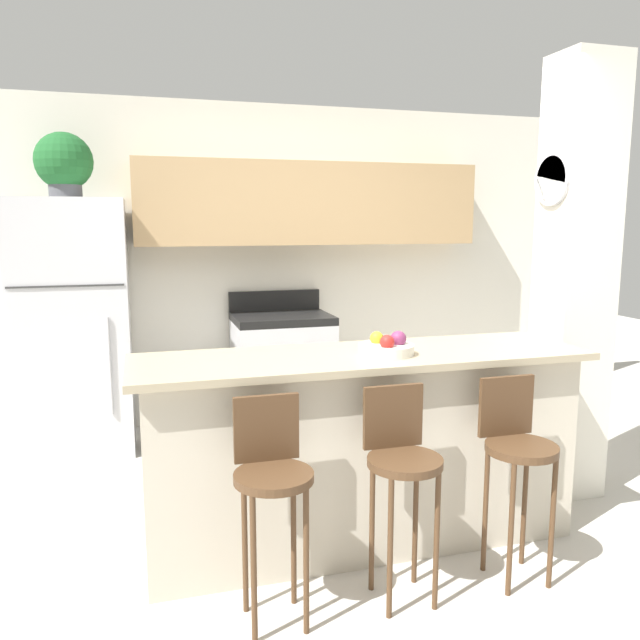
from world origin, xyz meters
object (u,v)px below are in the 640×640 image
potted_plant_on_fridge (64,163)px  bar_stool_right (517,451)px  refrigerator (74,327)px  bar_stool_mid (401,464)px  bar_stool_left (272,479)px  fruit_bowl (387,347)px  trash_bin (166,425)px  stove_range (282,371)px

potted_plant_on_fridge → bar_stool_right: bearing=-48.3°
refrigerator → bar_stool_mid: (1.50, -2.32, -0.29)m
refrigerator → potted_plant_on_fridge: size_ratio=4.05×
bar_stool_right → bar_stool_left: bearing=180.0°
bar_stool_left → fruit_bowl: bearing=32.9°
bar_stool_right → fruit_bowl: fruit_bowl is taller
bar_stool_right → trash_bin: size_ratio=2.44×
refrigerator → fruit_bowl: size_ratio=6.59×
bar_stool_left → bar_stool_mid: 0.56m
bar_stool_right → potted_plant_on_fridge: bearing=131.7°
bar_stool_right → trash_bin: (-1.47, 2.09, -0.41)m
stove_range → fruit_bowl: fruit_bowl is taller
fruit_bowl → trash_bin: size_ratio=0.71×
trash_bin → bar_stool_mid: bearing=-66.6°
trash_bin → refrigerator: bearing=159.2°
bar_stool_mid → fruit_bowl: fruit_bowl is taller
refrigerator → stove_range: 1.58m
stove_range → fruit_bowl: 2.02m
fruit_bowl → trash_bin: 2.11m
stove_range → bar_stool_mid: bearing=-90.3°
refrigerator → bar_stool_left: 2.52m
bar_stool_mid → bar_stool_right: (0.56, 0.00, 0.00)m
stove_range → bar_stool_right: stove_range is taller
bar_stool_mid → potted_plant_on_fridge: 3.10m
stove_range → bar_stool_mid: (-0.01, -2.37, 0.14)m
refrigerator → potted_plant_on_fridge: (-0.00, 0.00, 1.13)m
bar_stool_left → potted_plant_on_fridge: (-0.94, 2.32, 1.42)m
refrigerator → trash_bin: size_ratio=4.70×
fruit_bowl → refrigerator: bearing=130.3°
refrigerator → bar_stool_right: bearing=-48.3°
fruit_bowl → bar_stool_right: bearing=-42.8°
potted_plant_on_fridge → stove_range: bearing=1.9°
bar_stool_left → trash_bin: size_ratio=2.44×
refrigerator → bar_stool_right: 3.12m
potted_plant_on_fridge → fruit_bowl: (1.60, -1.89, -0.99)m
bar_stool_right → potted_plant_on_fridge: size_ratio=2.10×
bar_stool_mid → bar_stool_right: bearing=0.0°
bar_stool_left → fruit_bowl: fruit_bowl is taller
bar_stool_mid → fruit_bowl: 0.61m
refrigerator → trash_bin: (0.60, -0.23, -0.70)m
bar_stool_left → bar_stool_mid: same height
bar_stool_right → potted_plant_on_fridge: potted_plant_on_fridge is taller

